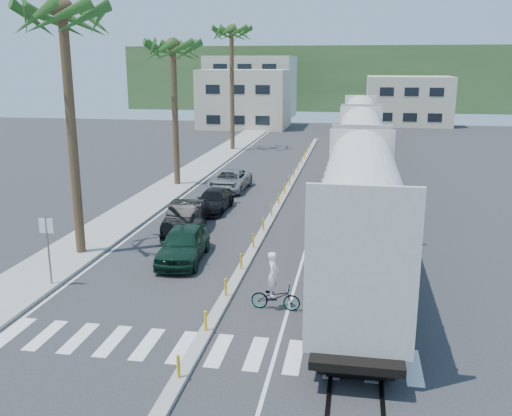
{
  "coord_description": "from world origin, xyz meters",
  "views": [
    {
      "loc": [
        4.72,
        -18.01,
        8.89
      ],
      "look_at": [
        0.03,
        8.6,
        2.0
      ],
      "focal_mm": 40.0,
      "sensor_mm": 36.0,
      "label": 1
    }
  ],
  "objects_px": {
    "street_sign": "(48,241)",
    "cyclist": "(275,291)",
    "car_second": "(186,218)",
    "car_lead": "(183,244)"
  },
  "relations": [
    {
      "from": "cyclist",
      "to": "car_second",
      "type": "bearing_deg",
      "value": 35.98
    },
    {
      "from": "car_second",
      "to": "street_sign",
      "type": "bearing_deg",
      "value": -115.99
    },
    {
      "from": "car_second",
      "to": "car_lead",
      "type": "bearing_deg",
      "value": -80.03
    },
    {
      "from": "car_lead",
      "to": "cyclist",
      "type": "distance_m",
      "value": 6.75
    },
    {
      "from": "street_sign",
      "to": "car_lead",
      "type": "distance_m",
      "value": 6.07
    },
    {
      "from": "street_sign",
      "to": "cyclist",
      "type": "xyz_separation_m",
      "value": [
        9.3,
        -0.57,
        -1.25
      ]
    },
    {
      "from": "car_lead",
      "to": "car_second",
      "type": "relative_size",
      "value": 0.96
    },
    {
      "from": "car_second",
      "to": "cyclist",
      "type": "bearing_deg",
      "value": -61.11
    },
    {
      "from": "car_lead",
      "to": "cyclist",
      "type": "bearing_deg",
      "value": -47.28
    },
    {
      "from": "street_sign",
      "to": "car_lead",
      "type": "bearing_deg",
      "value": 42.72
    }
  ]
}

